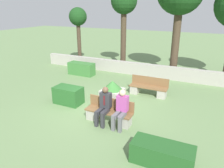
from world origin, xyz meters
TOP-DOWN VIEW (x-y plane):
  - ground_plane at (0.00, 0.00)m, footprint 60.00×60.00m
  - perimeter_wall at (0.00, 4.93)m, footprint 13.40×0.30m
  - bench_front at (0.78, -0.88)m, footprint 1.73×0.48m
  - bench_left_side at (1.31, 2.13)m, footprint 1.75×0.49m
  - person_seated_man at (0.66, -1.01)m, footprint 0.38×0.63m
  - person_seated_woman at (1.30, -1.01)m, footprint 0.38×0.63m
  - hedge_block_near_left at (-3.25, 3.51)m, footprint 1.59×0.62m
  - hedge_block_near_right at (-1.47, -0.21)m, footprint 1.17×0.69m
  - hedge_block_mid_left at (3.01, -2.26)m, footprint 1.59×0.67m
  - planter_corner_right at (0.16, 0.69)m, footprint 0.87×0.87m
  - tree_leftmost at (-4.76, 5.62)m, footprint 1.20×1.20m
  - tree_center_left at (-1.61, 5.99)m, footprint 1.61×1.61m

SIDE VIEW (x-z plane):
  - ground_plane at x=0.00m, z-range 0.00..0.00m
  - hedge_block_mid_left at x=3.01m, z-range 0.00..0.57m
  - bench_front at x=0.78m, z-range -0.10..0.72m
  - bench_left_side at x=1.31m, z-range -0.10..0.72m
  - hedge_block_near_right at x=-1.47m, z-range 0.00..0.72m
  - hedge_block_near_left at x=-3.25m, z-range 0.00..0.73m
  - perimeter_wall at x=0.00m, z-range 0.00..0.73m
  - planter_corner_right at x=0.16m, z-range -0.01..0.96m
  - person_seated_man at x=0.66m, z-range 0.06..1.37m
  - person_seated_woman at x=1.30m, z-range 0.06..1.38m
  - tree_leftmost at x=-4.76m, z-range 1.14..4.99m
  - tree_center_left at x=-1.61m, z-range 1.47..6.50m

